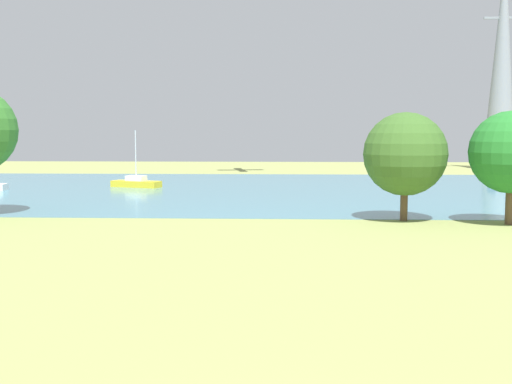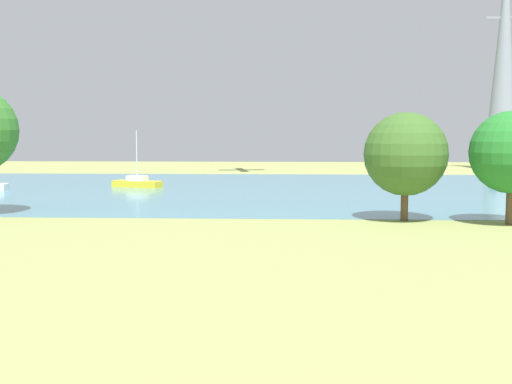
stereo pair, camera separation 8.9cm
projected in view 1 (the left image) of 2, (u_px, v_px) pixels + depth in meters
ground_plane at (288, 242)px, 30.79m from camera, size 160.00×160.00×0.00m
water_surface at (286, 189)px, 58.63m from camera, size 140.00×40.00×0.02m
sailboat_yellow at (136, 183)px, 60.57m from camera, size 5.03×2.96×5.39m
tree_west_far at (405, 154)px, 37.66m from camera, size 4.96×4.96×6.48m
tree_east_near at (511, 152)px, 36.10m from camera, size 4.72×4.72×6.52m
electricity_pylon at (502, 62)px, 85.57m from camera, size 6.40×4.40×29.30m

